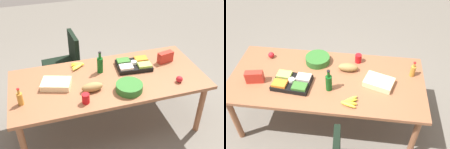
{
  "view_description": "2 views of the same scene",
  "coord_description": "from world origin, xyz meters",
  "views": [
    {
      "loc": [
        0.73,
        2.53,
        2.58
      ],
      "look_at": [
        -0.03,
        0.03,
        0.82
      ],
      "focal_mm": 43.73,
      "sensor_mm": 36.0,
      "label": 1
    },
    {
      "loc": [
        0.41,
        -2.12,
        2.78
      ],
      "look_at": [
        0.14,
        -0.0,
        0.82
      ],
      "focal_mm": 40.62,
      "sensor_mm": 36.0,
      "label": 2
    }
  ],
  "objects": [
    {
      "name": "conference_table",
      "position": [
        0.0,
        0.0,
        0.67
      ],
      "size": [
        2.28,
        1.02,
        0.74
      ],
      "color": "#91593A",
      "rests_on": "ground"
    },
    {
      "name": "dressing_bottle",
      "position": [
        1.0,
        0.18,
        0.82
      ],
      "size": [
        0.07,
        0.07,
        0.2
      ],
      "color": "#C4822F",
      "rests_on": "conference_table"
    },
    {
      "name": "salad_bowl",
      "position": [
        -0.15,
        0.29,
        0.78
      ],
      "size": [
        0.31,
        0.31,
        0.08
      ],
      "primitive_type": "cylinder",
      "rotation": [
        0.0,
        0.0,
        0.04
      ],
      "color": "#2E6928",
      "rests_on": "conference_table"
    },
    {
      "name": "wine_bottle",
      "position": [
        0.06,
        -0.17,
        0.85
      ],
      "size": [
        0.09,
        0.09,
        0.28
      ],
      "color": "#104F17",
      "rests_on": "conference_table"
    },
    {
      "name": "red_solo_cup",
      "position": [
        0.35,
        0.35,
        0.8
      ],
      "size": [
        0.1,
        0.1,
        0.11
      ],
      "primitive_type": "cylinder",
      "rotation": [
        0.0,
        0.0,
        0.23
      ],
      "color": "red",
      "rests_on": "conference_table"
    },
    {
      "name": "apple_red",
      "position": [
        -0.76,
        0.3,
        0.78
      ],
      "size": [
        0.08,
        0.08,
        0.08
      ],
      "primitive_type": "sphere",
      "rotation": [
        0.0,
        0.0,
        -0.06
      ],
      "color": "red",
      "rests_on": "conference_table"
    },
    {
      "name": "banana_bunch",
      "position": [
        0.3,
        -0.35,
        0.77
      ],
      "size": [
        0.18,
        0.19,
        0.04
      ],
      "color": "yellow",
      "rests_on": "conference_table"
    },
    {
      "name": "chip_bag_red",
      "position": [
        -0.8,
        -0.15,
        0.81
      ],
      "size": [
        0.21,
        0.12,
        0.14
      ],
      "primitive_type": "cube",
      "rotation": [
        0.0,
        0.0,
        0.19
      ],
      "color": "red",
      "rests_on": "conference_table"
    },
    {
      "name": "veggie_tray",
      "position": [
        -0.37,
        -0.15,
        0.78
      ],
      "size": [
        0.44,
        0.33,
        0.09
      ],
      "color": "black",
      "rests_on": "conference_table"
    },
    {
      "name": "ground_plane",
      "position": [
        0.0,
        0.0,
        0.0
      ],
      "size": [
        10.0,
        10.0,
        0.0
      ],
      "primitive_type": "plane",
      "color": "#69645A"
    },
    {
      "name": "sheet_cake",
      "position": [
        0.61,
        -0.02,
        0.78
      ],
      "size": [
        0.37,
        0.31,
        0.07
      ],
      "primitive_type": "cube",
      "rotation": [
        0.0,
        0.0,
        -0.32
      ],
      "color": "beige",
      "rests_on": "conference_table"
    },
    {
      "name": "bread_loaf",
      "position": [
        0.24,
        0.17,
        0.79
      ],
      "size": [
        0.24,
        0.12,
        0.1
      ],
      "primitive_type": "ellipsoid",
      "rotation": [
        0.0,
        0.0,
        0.03
      ],
      "color": "olive",
      "rests_on": "conference_table"
    }
  ]
}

